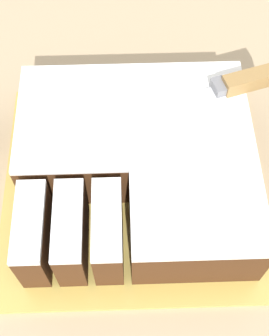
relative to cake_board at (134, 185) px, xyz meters
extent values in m
plane|color=#9E9384|center=(0.05, 0.09, -0.89)|extent=(8.00, 8.00, 0.00)
cube|color=tan|center=(0.05, 0.09, -0.45)|extent=(1.40, 1.10, 0.89)
cube|color=gold|center=(0.00, 0.00, 0.00)|extent=(0.36, 0.34, 0.01)
cube|color=#472814|center=(0.00, 0.06, 0.04)|extent=(0.30, 0.17, 0.08)
cube|color=white|center=(0.00, 0.06, 0.09)|extent=(0.30, 0.17, 0.01)
cube|color=#472814|center=(0.07, -0.09, 0.04)|extent=(0.16, 0.11, 0.08)
cube|color=white|center=(0.07, -0.09, 0.09)|extent=(0.16, 0.11, 0.01)
cube|color=#472814|center=(-0.12, -0.09, 0.04)|extent=(0.03, 0.10, 0.08)
cube|color=white|center=(-0.12, -0.09, 0.09)|extent=(0.03, 0.10, 0.01)
cube|color=#472814|center=(-0.08, -0.09, 0.04)|extent=(0.03, 0.10, 0.08)
cube|color=white|center=(-0.08, -0.09, 0.09)|extent=(0.03, 0.10, 0.01)
cube|color=#472814|center=(-0.03, -0.09, 0.04)|extent=(0.03, 0.10, 0.08)
cube|color=white|center=(-0.03, -0.09, 0.09)|extent=(0.03, 0.10, 0.01)
cube|color=silver|center=(0.01, 0.05, 0.09)|extent=(0.23, 0.09, 0.00)
cube|color=slate|center=(0.11, 0.08, 0.10)|extent=(0.02, 0.03, 0.02)
cube|color=olive|center=(0.16, 0.10, 0.10)|extent=(0.10, 0.05, 0.02)
camera|label=1|loc=(-0.01, -0.31, 0.58)|focal=50.00mm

